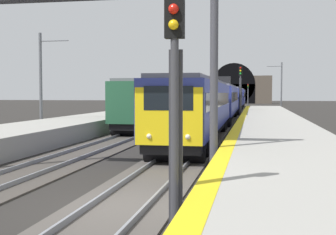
# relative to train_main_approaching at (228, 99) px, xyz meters

# --- Properties ---
(ground_plane) EXTENTS (320.00, 320.00, 0.00)m
(ground_plane) POSITION_rel_train_main_approaching_xyz_m (-47.05, 0.00, -2.14)
(ground_plane) COLOR #282623
(platform_right) EXTENTS (112.00, 4.75, 1.06)m
(platform_right) POSITION_rel_train_main_approaching_xyz_m (-47.05, -4.52, -1.61)
(platform_right) COLOR #9E9B93
(platform_right) RESTS_ON ground_plane
(platform_right_edge_strip) EXTENTS (112.00, 0.50, 0.01)m
(platform_right_edge_strip) POSITION_rel_train_main_approaching_xyz_m (-47.05, -2.40, -1.07)
(platform_right_edge_strip) COLOR yellow
(platform_right_edge_strip) RESTS_ON platform_right
(track_main_line) EXTENTS (160.00, 2.80, 0.21)m
(track_main_line) POSITION_rel_train_main_approaching_xyz_m (-47.05, 0.00, -2.10)
(track_main_line) COLOR #4C4742
(track_main_line) RESTS_ON ground_plane
(train_main_approaching) EXTENTS (81.71, 2.93, 4.62)m
(train_main_approaching) POSITION_rel_train_main_approaching_xyz_m (0.00, 0.00, 0.00)
(train_main_approaching) COLOR navy
(train_main_approaching) RESTS_ON ground_plane
(train_adjacent_platform) EXTENTS (42.27, 2.93, 3.90)m
(train_adjacent_platform) POSITION_rel_train_main_approaching_xyz_m (-8.61, 4.77, 0.10)
(train_adjacent_platform) COLOR #235638
(train_adjacent_platform) RESTS_ON ground_plane
(railway_signal_near) EXTENTS (0.39, 0.38, 4.76)m
(railway_signal_near) POSITION_rel_train_main_approaching_xyz_m (-49.31, -1.78, 0.67)
(railway_signal_near) COLOR #38383D
(railway_signal_near) RESTS_ON ground_plane
(railway_signal_mid) EXTENTS (0.39, 0.38, 5.83)m
(railway_signal_mid) POSITION_rel_train_main_approaching_xyz_m (-7.74, -1.78, 1.36)
(railway_signal_mid) COLOR #38383D
(railway_signal_mid) RESTS_ON ground_plane
(railway_signal_far) EXTENTS (0.39, 0.38, 5.04)m
(railway_signal_far) POSITION_rel_train_main_approaching_xyz_m (48.95, -1.78, 0.92)
(railway_signal_far) COLOR #4C4C54
(railway_signal_far) RESTS_ON ground_plane
(overhead_signal_gantry) EXTENTS (0.70, 8.95, 7.14)m
(overhead_signal_gantry) POSITION_rel_train_main_approaching_xyz_m (-42.47, 2.39, 3.28)
(overhead_signal_gantry) COLOR #3F3F47
(overhead_signal_gantry) RESTS_ON ground_plane
(tunnel_portal) EXTENTS (2.59, 20.57, 11.52)m
(tunnel_portal) POSITION_rel_train_main_approaching_xyz_m (69.79, 2.39, 1.70)
(tunnel_portal) COLOR #51473D
(tunnel_portal) RESTS_ON ground_plane
(catenary_mast_near) EXTENTS (0.22, 2.31, 7.58)m
(catenary_mast_near) POSITION_rel_train_main_approaching_xyz_m (13.69, -7.26, 1.77)
(catenary_mast_near) COLOR #595B60
(catenary_mast_near) RESTS_ON ground_plane
(catenary_mast_far) EXTENTS (0.22, 2.29, 7.30)m
(catenary_mast_far) POSITION_rel_train_main_approaching_xyz_m (-26.99, 12.03, 1.63)
(catenary_mast_far) COLOR #595B60
(catenary_mast_far) RESTS_ON ground_plane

